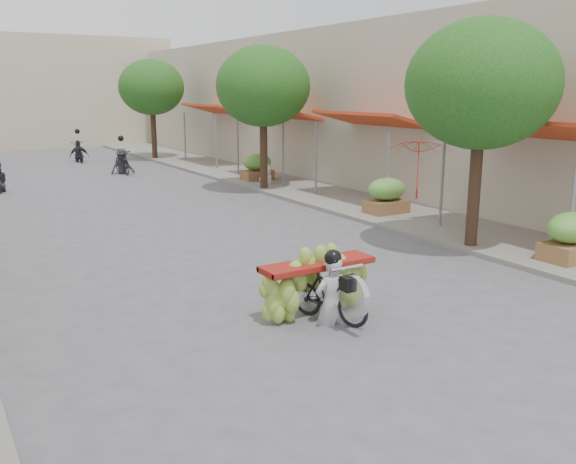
# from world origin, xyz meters

# --- Properties ---
(ground) EXTENTS (120.00, 120.00, 0.00)m
(ground) POSITION_xyz_m (0.00, 0.00, 0.00)
(ground) COLOR #5D5D63
(ground) RESTS_ON ground
(sidewalk_right) EXTENTS (4.00, 60.00, 0.12)m
(sidewalk_right) POSITION_xyz_m (7.00, 15.00, 0.06)
(sidewalk_right) COLOR gray
(sidewalk_right) RESTS_ON ground
(shophouse_row_right) EXTENTS (9.77, 40.00, 6.00)m
(shophouse_row_right) POSITION_xyz_m (11.99, 14.00, 3.00)
(shophouse_row_right) COLOR #BAAF9A
(shophouse_row_right) RESTS_ON ground
(far_building) EXTENTS (20.00, 6.00, 7.00)m
(far_building) POSITION_xyz_m (0.00, 38.00, 3.50)
(far_building) COLOR #C3B89A
(far_building) RESTS_ON ground
(street_tree_near) EXTENTS (3.40, 3.40, 5.25)m
(street_tree_near) POSITION_xyz_m (5.40, 4.00, 3.78)
(street_tree_near) COLOR #3A2719
(street_tree_near) RESTS_ON ground
(street_tree_mid) EXTENTS (3.40, 3.40, 5.25)m
(street_tree_mid) POSITION_xyz_m (5.40, 14.00, 3.78)
(street_tree_mid) COLOR #3A2719
(street_tree_mid) RESTS_ON ground
(street_tree_far) EXTENTS (3.40, 3.40, 5.25)m
(street_tree_far) POSITION_xyz_m (5.40, 26.00, 3.78)
(street_tree_far) COLOR #3A2719
(street_tree_far) RESTS_ON ground
(produce_crate_near) EXTENTS (1.20, 0.88, 1.16)m
(produce_crate_near) POSITION_xyz_m (6.20, 2.00, 0.71)
(produce_crate_near) COLOR brown
(produce_crate_near) RESTS_ON ground
(produce_crate_mid) EXTENTS (1.20, 0.88, 1.16)m
(produce_crate_mid) POSITION_xyz_m (6.20, 8.00, 0.71)
(produce_crate_mid) COLOR brown
(produce_crate_mid) RESTS_ON ground
(produce_crate_far) EXTENTS (1.20, 0.88, 1.16)m
(produce_crate_far) POSITION_xyz_m (6.20, 16.00, 0.71)
(produce_crate_far) COLOR brown
(produce_crate_far) RESTS_ON ground
(banana_motorbike) EXTENTS (2.20, 1.75, 2.05)m
(banana_motorbike) POSITION_xyz_m (-0.07, 2.16, 0.69)
(banana_motorbike) COLOR black
(banana_motorbike) RESTS_ON ground
(market_umbrella) EXTENTS (2.40, 2.40, 1.64)m
(market_umbrella) POSITION_xyz_m (6.03, 6.49, 2.42)
(market_umbrella) COLOR red
(market_umbrella) RESTS_ON ground
(pedestrian) EXTENTS (0.86, 0.66, 1.54)m
(pedestrian) POSITION_xyz_m (5.93, 14.78, 0.89)
(pedestrian) COLOR white
(pedestrian) RESTS_ON ground
(bg_motorbike_b) EXTENTS (1.07, 1.90, 1.95)m
(bg_motorbike_b) POSITION_xyz_m (2.27, 21.33, 0.82)
(bg_motorbike_b) COLOR black
(bg_motorbike_b) RESTS_ON ground
(bg_motorbike_c) EXTENTS (1.00, 1.81, 1.95)m
(bg_motorbike_c) POSITION_xyz_m (1.70, 27.11, 0.77)
(bg_motorbike_c) COLOR black
(bg_motorbike_c) RESTS_ON ground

